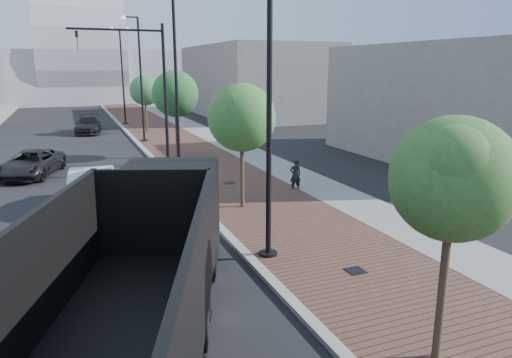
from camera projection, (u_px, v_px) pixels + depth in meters
name	position (u px, v px, depth m)	size (l,w,h in m)	color
sidewalk	(167.00, 130.00, 42.43)	(7.00, 140.00, 0.12)	#4C2D23
concrete_strip	(196.00, 129.00, 43.40)	(2.40, 140.00, 0.13)	slate
curb	(127.00, 132.00, 41.16)	(0.30, 140.00, 0.14)	gray
dump_truck	(149.00, 273.00, 9.82)	(6.96, 13.53, 3.52)	black
white_sedan	(92.00, 190.00, 19.09)	(1.70, 4.87, 1.60)	white
dark_car_mid	(32.00, 164.00, 24.86)	(2.24, 4.86, 1.35)	black
dark_car_far	(89.00, 125.00, 40.87)	(2.03, 5.00, 1.45)	black
pedestrian	(295.00, 175.00, 21.81)	(0.56, 0.37, 1.54)	black
streetlight_1	(265.00, 115.00, 13.26)	(1.44, 0.56, 9.21)	black
streetlight_2	(176.00, 84.00, 24.02)	(1.72, 0.56, 9.28)	black
streetlight_3	(140.00, 85.00, 34.92)	(1.44, 0.56, 9.21)	black
streetlight_4	(122.00, 75.00, 45.68)	(1.72, 0.56, 9.28)	black
traffic_mast	(149.00, 79.00, 26.37)	(5.09, 0.20, 8.00)	black
tree_0	(454.00, 179.00, 8.43)	(2.34, 2.28, 4.88)	#382619
tree_1	(243.00, 118.00, 18.36)	(2.68, 2.68, 5.08)	#382619
tree_2	(176.00, 94.00, 29.12)	(2.87, 2.87, 5.46)	#382619
tree_3	(145.00, 91.00, 40.04)	(2.58, 2.57, 4.95)	#382619
convention_center	(80.00, 64.00, 79.67)	(50.00, 30.00, 50.00)	#9EA1A8
commercial_block_ne	(254.00, 81.00, 55.05)	(12.00, 22.00, 8.00)	#65625B
commercial_block_e	(465.00, 103.00, 28.81)	(10.00, 16.00, 7.00)	#65615A
utility_cover_1	(355.00, 271.00, 13.13)	(0.50, 0.50, 0.02)	black
utility_cover_2	(230.00, 183.00, 23.06)	(0.50, 0.50, 0.02)	black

